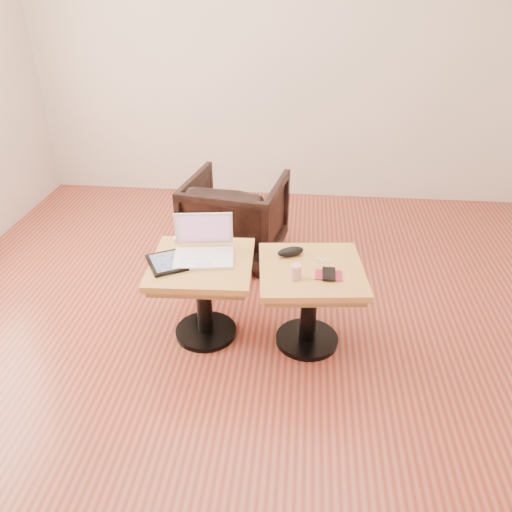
# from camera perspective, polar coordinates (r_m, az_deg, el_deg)

# --- Properties ---
(room_shell) EXTENTS (4.52, 4.52, 2.71)m
(room_shell) POSITION_cam_1_polar(r_m,az_deg,el_deg) (2.44, -0.19, 15.78)
(room_shell) COLOR maroon
(room_shell) RESTS_ON ground
(side_table_left) EXTENTS (0.60, 0.60, 0.52)m
(side_table_left) POSITION_cam_1_polar(r_m,az_deg,el_deg) (2.90, -6.10, -2.76)
(side_table_left) COLOR black
(side_table_left) RESTS_ON ground
(side_table_right) EXTENTS (0.63, 0.63, 0.52)m
(side_table_right) POSITION_cam_1_polar(r_m,az_deg,el_deg) (2.83, 6.22, -3.58)
(side_table_right) COLOR black
(side_table_right) RESTS_ON ground
(laptop) EXTENTS (0.37, 0.33, 0.24)m
(laptop) POSITION_cam_1_polar(r_m,az_deg,el_deg) (2.86, -6.00, 0.88)
(laptop) COLOR white
(laptop) RESTS_ON side_table_left
(tablet) EXTENTS (0.29, 0.31, 0.02)m
(tablet) POSITION_cam_1_polar(r_m,az_deg,el_deg) (2.82, -10.18, -0.73)
(tablet) COLOR black
(tablet) RESTS_ON side_table_left
(charging_adapter) EXTENTS (0.06, 0.06, 0.03)m
(charging_adapter) POSITION_cam_1_polar(r_m,az_deg,el_deg) (3.05, -8.99, 1.94)
(charging_adapter) COLOR white
(charging_adapter) RESTS_ON side_table_left
(glasses_case) EXTENTS (0.18, 0.13, 0.05)m
(glasses_case) POSITION_cam_1_polar(r_m,az_deg,el_deg) (2.86, 3.97, 0.51)
(glasses_case) COLOR black
(glasses_case) RESTS_ON side_table_right
(striped_cup) EXTENTS (0.06, 0.06, 0.08)m
(striped_cup) POSITION_cam_1_polar(r_m,az_deg,el_deg) (2.65, 4.54, -1.76)
(striped_cup) COLOR #BA354A
(striped_cup) RESTS_ON side_table_right
(earbuds_tangle) EXTENTS (0.08, 0.05, 0.01)m
(earbuds_tangle) POSITION_cam_1_polar(r_m,az_deg,el_deg) (2.83, 7.78, -0.48)
(earbuds_tangle) COLOR white
(earbuds_tangle) RESTS_ON side_table_right
(phone_on_sleeve) EXTENTS (0.15, 0.13, 0.02)m
(phone_on_sleeve) POSITION_cam_1_polar(r_m,az_deg,el_deg) (2.70, 8.32, -2.11)
(phone_on_sleeve) COLOR maroon
(phone_on_sleeve) RESTS_ON side_table_right
(armchair) EXTENTS (0.79, 0.81, 0.64)m
(armchair) POSITION_cam_1_polar(r_m,az_deg,el_deg) (3.77, -2.33, 4.47)
(armchair) COLOR black
(armchair) RESTS_ON ground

